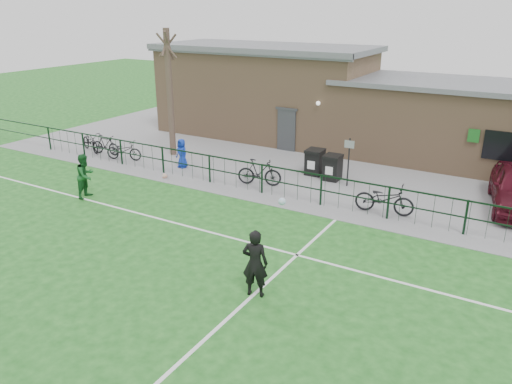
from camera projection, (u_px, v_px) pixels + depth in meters
The scene contains 20 objects.
ground at pixel (155, 301), 12.49m from camera, with size 90.00×90.00×0.00m, color #19581B.
paving_strip at pixel (348, 163), 23.38m from camera, with size 34.00×13.00×0.02m, color gray.
pitch_line_touch at pixel (294, 202), 18.78m from camera, with size 28.00×0.10×0.01m, color white.
pitch_line_mid at pixel (240, 240), 15.72m from camera, with size 28.00×0.10×0.01m, color white.
pitch_line_perp at pixel (221, 325), 11.54m from camera, with size 0.10×16.00×0.01m, color white.
perimeter_fence at pixel (296, 185), 18.74m from camera, with size 28.00×0.10×1.20m, color black.
bare_tree at pixel (170, 94), 23.72m from camera, with size 0.30×0.30×6.00m, color #46342A.
wheelie_bin_left at pixel (315, 163), 21.66m from camera, with size 0.68×0.77×1.03m, color black.
wheelie_bin_right at pixel (332, 168), 20.99m from camera, with size 0.65×0.74×0.99m, color black.
sign_post at pixel (348, 162), 20.06m from camera, with size 0.06×0.06×2.00m, color black.
bicycle_a at pixel (91, 142), 25.14m from camera, with size 0.66×1.89×0.99m, color black.
bicycle_b at pixel (106, 145), 24.58m from camera, with size 0.46×1.63×0.98m, color black.
bicycle_c at pixel (124, 150), 23.72m from camera, with size 0.62×1.77×0.93m, color black.
bicycle_d at pixel (259, 172), 20.32m from camera, with size 0.52×1.83×1.10m, color black.
bicycle_e at pixel (384, 199), 17.54m from camera, with size 0.72×2.06×1.08m, color black.
spectator_child at pixel (182, 153), 22.52m from camera, with size 0.65×0.42×1.33m, color #1230A9.
goalkeeper_kick at pixel (256, 262), 12.48m from camera, with size 1.01×2.83×1.81m.
outfield_player at pixel (86, 176), 19.00m from camera, with size 0.83×0.65×1.71m, color #175322.
ball_ground at pixel (165, 176), 21.32m from camera, with size 0.22×0.22×0.22m, color silver.
clubhouse at pixel (355, 104), 25.45m from camera, with size 24.25×5.40×4.96m.
Camera 1 is at (7.64, -7.97, 6.92)m, focal length 35.00 mm.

